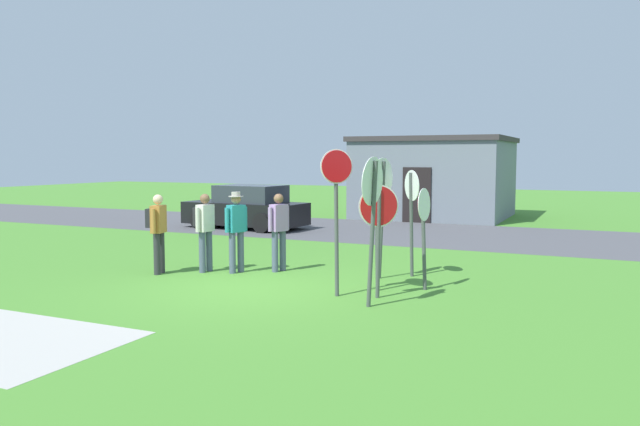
% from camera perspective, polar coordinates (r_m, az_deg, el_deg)
% --- Properties ---
extents(ground_plane, '(80.00, 80.00, 0.00)m').
position_cam_1_polar(ground_plane, '(11.99, -6.68, -6.79)').
color(ground_plane, '#47842D').
extents(street_asphalt, '(60.00, 6.40, 0.01)m').
position_cam_1_polar(street_asphalt, '(20.75, 7.47, -1.75)').
color(street_asphalt, '#4C4C51').
rests_on(street_asphalt, ground).
extents(concrete_path, '(3.20, 2.40, 0.01)m').
position_cam_1_polar(concrete_path, '(9.56, -27.06, -10.39)').
color(concrete_path, '#ADAAA3').
rests_on(concrete_path, ground).
extents(building_background, '(5.99, 5.55, 3.29)m').
position_cam_1_polar(building_background, '(26.39, 10.51, 3.25)').
color(building_background, slate).
rests_on(building_background, ground).
extents(parked_car_on_street, '(4.42, 2.26, 1.51)m').
position_cam_1_polar(parked_car_on_street, '(21.87, -6.76, 0.41)').
color(parked_car_on_street, black).
rests_on(parked_car_on_street, ground).
extents(stop_sign_leaning_left, '(0.59, 0.51, 1.98)m').
position_cam_1_polar(stop_sign_leaning_left, '(11.48, 5.24, -0.51)').
color(stop_sign_leaning_left, '#474C4C').
rests_on(stop_sign_leaning_left, ground).
extents(stop_sign_leaning_right, '(0.57, 0.52, 2.00)m').
position_cam_1_polar(stop_sign_leaning_right, '(10.87, 5.39, -0.77)').
color(stop_sign_leaning_right, '#474C4C').
rests_on(stop_sign_leaning_right, ground).
extents(stop_sign_rear_left, '(0.45, 0.46, 2.62)m').
position_cam_1_polar(stop_sign_rear_left, '(10.99, 1.52, 1.22)').
color(stop_sign_rear_left, '#474C4C').
rests_on(stop_sign_rear_left, ground).
extents(stop_sign_tallest, '(0.16, 0.61, 1.90)m').
position_cam_1_polar(stop_sign_tallest, '(11.70, 9.49, -0.85)').
color(stop_sign_tallest, '#474C4C').
rests_on(stop_sign_tallest, ground).
extents(stop_sign_nearest, '(0.46, 0.48, 2.21)m').
position_cam_1_polar(stop_sign_nearest, '(12.95, 8.40, 0.66)').
color(stop_sign_nearest, '#474C4C').
rests_on(stop_sign_nearest, ground).
extents(stop_sign_low_front, '(0.19, 0.80, 2.48)m').
position_cam_1_polar(stop_sign_low_front, '(10.17, 4.81, 0.82)').
color(stop_sign_low_front, '#474C4C').
rests_on(stop_sign_low_front, ground).
extents(stop_sign_rear_right, '(0.19, 0.89, 2.47)m').
position_cam_1_polar(stop_sign_rear_right, '(12.62, 5.68, 1.66)').
color(stop_sign_rear_right, '#474C4C').
rests_on(stop_sign_rear_right, ground).
extents(person_in_blue, '(0.38, 0.57, 1.69)m').
position_cam_1_polar(person_in_blue, '(13.62, -10.54, -1.24)').
color(person_in_blue, '#4C5670').
rests_on(person_in_blue, ground).
extents(person_with_sunhat, '(0.33, 0.54, 1.69)m').
position_cam_1_polar(person_with_sunhat, '(13.47, -3.80, -1.36)').
color(person_with_sunhat, '#4C5670').
rests_on(person_with_sunhat, ground).
extents(person_near_signs, '(0.33, 0.54, 1.74)m').
position_cam_1_polar(person_near_signs, '(13.39, -7.68, -1.29)').
color(person_near_signs, '#4C5670').
rests_on(person_near_signs, ground).
extents(person_on_left, '(0.42, 0.55, 1.69)m').
position_cam_1_polar(person_on_left, '(13.60, -14.66, -1.33)').
color(person_on_left, '#2D2D33').
rests_on(person_on_left, ground).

